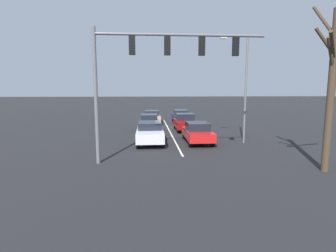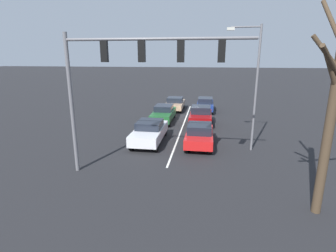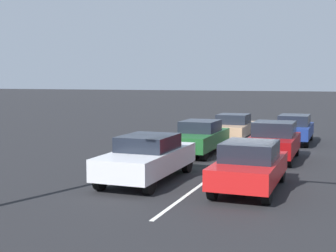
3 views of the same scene
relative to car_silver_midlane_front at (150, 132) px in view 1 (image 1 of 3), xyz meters
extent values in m
plane|color=black|center=(-1.89, -8.02, -0.79)|extent=(240.00, 240.00, 0.00)
cube|color=silver|center=(-1.89, -4.91, -0.79)|extent=(0.12, 18.23, 0.01)
cube|color=silver|center=(0.00, 0.02, -0.10)|extent=(1.89, 4.78, 0.69)
cube|color=black|center=(0.00, -0.06, 0.49)|extent=(1.66, 2.05, 0.50)
cube|color=red|center=(-0.66, -2.33, 0.07)|extent=(0.24, 0.06, 0.12)
cube|color=red|center=(0.66, -2.33, 0.07)|extent=(0.24, 0.06, 0.12)
cylinder|color=black|center=(-0.81, 1.81, -0.45)|extent=(0.22, 0.69, 0.69)
cylinder|color=black|center=(0.81, 1.81, -0.45)|extent=(0.22, 0.69, 0.69)
cylinder|color=black|center=(-0.81, -1.78, -0.45)|extent=(0.22, 0.69, 0.69)
cylinder|color=black|center=(0.81, -1.78, -0.45)|extent=(0.22, 0.69, 0.69)
cube|color=red|center=(-3.49, 0.17, -0.15)|extent=(1.79, 4.22, 0.60)
cube|color=black|center=(-3.49, 0.24, 0.44)|extent=(1.57, 1.92, 0.56)
cube|color=red|center=(-4.12, -1.91, 0.01)|extent=(0.24, 0.06, 0.12)
cube|color=red|center=(-2.86, -1.91, 0.01)|extent=(0.24, 0.06, 0.12)
cylinder|color=black|center=(-4.26, 1.68, -0.45)|extent=(0.22, 0.69, 0.69)
cylinder|color=black|center=(-2.73, 1.68, -0.45)|extent=(0.22, 0.69, 0.69)
cylinder|color=black|center=(-4.26, -1.35, -0.45)|extent=(0.22, 0.69, 0.69)
cylinder|color=black|center=(-2.73, -1.35, -0.45)|extent=(0.22, 0.69, 0.69)
cube|color=#1E5928|center=(0.04, -6.08, -0.13)|extent=(1.77, 4.64, 0.67)
cube|color=black|center=(0.04, -6.28, 0.46)|extent=(1.56, 1.96, 0.52)
cube|color=red|center=(-0.58, -8.36, 0.04)|extent=(0.24, 0.06, 0.12)
cube|color=red|center=(0.66, -8.36, 0.04)|extent=(0.24, 0.06, 0.12)
cylinder|color=black|center=(-0.71, -4.34, -0.47)|extent=(0.22, 0.65, 0.65)
cylinder|color=black|center=(0.80, -4.34, -0.47)|extent=(0.22, 0.65, 0.65)
cylinder|color=black|center=(-0.71, -7.82, -0.47)|extent=(0.22, 0.65, 0.65)
cylinder|color=black|center=(0.80, -7.82, -0.47)|extent=(0.22, 0.65, 0.65)
cube|color=maroon|center=(-3.40, -5.57, -0.12)|extent=(1.89, 4.04, 0.68)
cube|color=black|center=(-3.40, -5.77, 0.52)|extent=(1.66, 1.84, 0.60)
cube|color=red|center=(-4.06, -7.55, 0.05)|extent=(0.24, 0.06, 0.12)
cube|color=red|center=(-2.73, -7.55, 0.05)|extent=(0.24, 0.06, 0.12)
cylinder|color=black|center=(-4.21, -4.13, -0.46)|extent=(0.22, 0.67, 0.67)
cylinder|color=black|center=(-2.58, -4.13, -0.46)|extent=(0.22, 0.67, 0.67)
cylinder|color=black|center=(-4.21, -7.00, -0.46)|extent=(0.22, 0.67, 0.67)
cylinder|color=black|center=(-2.58, -7.00, -0.46)|extent=(0.22, 0.67, 0.67)
cube|color=tan|center=(-0.34, -11.49, -0.15)|extent=(1.88, 4.33, 0.57)
cube|color=black|center=(-0.34, -11.50, 0.40)|extent=(1.66, 1.79, 0.53)
cube|color=red|center=(-1.00, -13.62, -0.01)|extent=(0.24, 0.06, 0.12)
cube|color=red|center=(0.32, -13.62, -0.01)|extent=(0.24, 0.06, 0.12)
cylinder|color=black|center=(-1.15, -9.94, -0.44)|extent=(0.22, 0.72, 0.72)
cylinder|color=black|center=(0.47, -9.94, -0.44)|extent=(0.22, 0.72, 0.72)
cylinder|color=black|center=(-1.15, -13.05, -0.44)|extent=(0.22, 0.72, 0.72)
cylinder|color=black|center=(0.47, -13.05, -0.44)|extent=(0.22, 0.72, 0.72)
cube|color=navy|center=(-3.69, -11.37, -0.13)|extent=(1.74, 4.28, 0.62)
cube|color=black|center=(-3.69, -11.30, 0.46)|extent=(1.53, 2.07, 0.55)
cube|color=red|center=(-4.30, -13.47, 0.03)|extent=(0.24, 0.06, 0.12)
cube|color=red|center=(-3.08, -13.47, 0.03)|extent=(0.24, 0.06, 0.12)
cylinder|color=black|center=(-4.43, -9.83, -0.44)|extent=(0.22, 0.72, 0.72)
cylinder|color=black|center=(-2.95, -9.83, -0.44)|extent=(0.22, 0.72, 0.72)
cylinder|color=black|center=(-4.43, -12.90, -0.44)|extent=(0.22, 0.72, 0.72)
cylinder|color=black|center=(-2.95, -12.90, -0.44)|extent=(0.22, 0.72, 0.72)
cylinder|color=slate|center=(2.79, 5.21, 2.71)|extent=(0.20, 0.20, 7.01)
cylinder|color=slate|center=(-1.59, 5.21, 5.87)|extent=(8.76, 0.14, 0.14)
cube|color=black|center=(-4.48, 5.21, 5.32)|extent=(0.32, 0.22, 0.95)
sphere|color=#4C0C0C|center=(-4.48, 5.05, 5.61)|extent=(0.20, 0.20, 0.20)
sphere|color=#4C420C|center=(-4.48, 5.05, 5.32)|extent=(0.20, 0.20, 0.20)
sphere|color=#19D83F|center=(-4.48, 5.05, 5.04)|extent=(0.20, 0.20, 0.20)
cube|color=black|center=(-2.69, 5.21, 5.32)|extent=(0.32, 0.22, 0.95)
sphere|color=#4C0C0C|center=(-2.69, 5.05, 5.61)|extent=(0.20, 0.20, 0.20)
sphere|color=#4C420C|center=(-2.69, 5.05, 5.32)|extent=(0.20, 0.20, 0.20)
sphere|color=#19D83F|center=(-2.69, 5.05, 5.04)|extent=(0.20, 0.20, 0.20)
cube|color=black|center=(-0.90, 5.21, 5.32)|extent=(0.32, 0.22, 0.95)
sphere|color=#4C0C0C|center=(-0.90, 5.05, 5.61)|extent=(0.20, 0.20, 0.20)
sphere|color=#4C420C|center=(-0.90, 5.05, 5.32)|extent=(0.20, 0.20, 0.20)
sphere|color=#19D83F|center=(-0.90, 5.05, 5.04)|extent=(0.20, 0.20, 0.20)
cube|color=black|center=(0.89, 5.21, 5.32)|extent=(0.32, 0.22, 0.95)
sphere|color=#4C0C0C|center=(0.89, 5.05, 5.61)|extent=(0.20, 0.20, 0.20)
sphere|color=#4C420C|center=(0.89, 5.05, 5.32)|extent=(0.20, 0.20, 0.20)
sphere|color=#19D83F|center=(0.89, 5.05, 5.04)|extent=(0.20, 0.20, 0.20)
cylinder|color=slate|center=(-6.87, 0.57, 3.06)|extent=(0.14, 0.14, 7.71)
cylinder|color=slate|center=(-6.00, 0.57, 6.77)|extent=(1.73, 0.09, 0.09)
cube|color=beige|center=(-5.14, 0.57, 6.67)|extent=(0.44, 0.24, 0.16)
cylinder|color=#423323|center=(-8.32, 7.42, 2.95)|extent=(0.34, 0.34, 7.49)
cylinder|color=#423323|center=(-7.79, 8.00, 4.96)|extent=(1.23, 1.31, 1.08)
cylinder|color=#423323|center=(-7.95, 7.70, 4.69)|extent=(0.93, 0.75, 1.34)
cylinder|color=#423323|center=(-8.14, 6.82, 6.23)|extent=(0.55, 1.36, 1.74)
cylinder|color=#423323|center=(-7.84, 7.44, 5.23)|extent=(1.10, 0.18, 1.23)
camera|label=1|loc=(0.13, 18.99, 3.10)|focal=28.00mm
camera|label=2|loc=(-3.96, 17.28, 5.13)|focal=28.00mm
camera|label=3|loc=(-6.14, 14.32, 2.60)|focal=50.00mm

